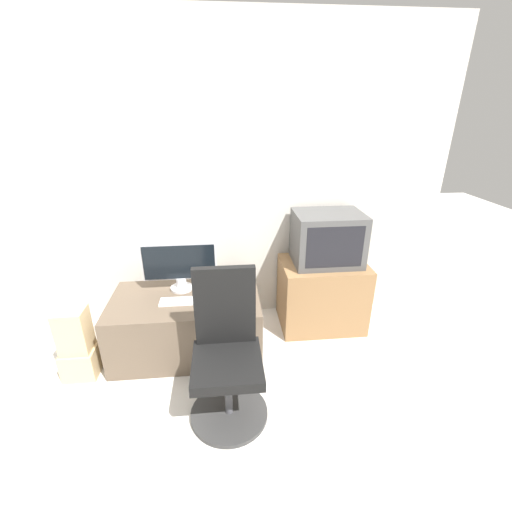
{
  "coord_description": "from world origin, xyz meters",
  "views": [
    {
      "loc": [
        0.17,
        -1.68,
        1.9
      ],
      "look_at": [
        0.43,
        0.95,
        0.75
      ],
      "focal_mm": 24.0,
      "sensor_mm": 36.0,
      "label": 1
    }
  ],
  "objects_px": {
    "mouse": "(212,300)",
    "office_chair": "(227,358)",
    "keyboard": "(183,301)",
    "main_monitor": "(180,266)",
    "crt_tv": "(327,238)",
    "cardboard_box_lower": "(82,361)"
  },
  "relations": [
    {
      "from": "mouse",
      "to": "crt_tv",
      "type": "distance_m",
      "value": 1.13
    },
    {
      "from": "keyboard",
      "to": "cardboard_box_lower",
      "type": "xyz_separation_m",
      "value": [
        -0.79,
        -0.16,
        -0.39
      ]
    },
    {
      "from": "keyboard",
      "to": "office_chair",
      "type": "height_order",
      "value": "office_chair"
    },
    {
      "from": "main_monitor",
      "to": "keyboard",
      "type": "height_order",
      "value": "main_monitor"
    },
    {
      "from": "mouse",
      "to": "crt_tv",
      "type": "relative_size",
      "value": 0.09
    },
    {
      "from": "mouse",
      "to": "keyboard",
      "type": "bearing_deg",
      "value": 175.03
    },
    {
      "from": "crt_tv",
      "to": "cardboard_box_lower",
      "type": "relative_size",
      "value": 2.37
    },
    {
      "from": "main_monitor",
      "to": "keyboard",
      "type": "xyz_separation_m",
      "value": [
        0.03,
        -0.22,
        -0.21
      ]
    },
    {
      "from": "keyboard",
      "to": "cardboard_box_lower",
      "type": "height_order",
      "value": "keyboard"
    },
    {
      "from": "crt_tv",
      "to": "cardboard_box_lower",
      "type": "distance_m",
      "value": 2.21
    },
    {
      "from": "keyboard",
      "to": "crt_tv",
      "type": "relative_size",
      "value": 0.62
    },
    {
      "from": "office_chair",
      "to": "cardboard_box_lower",
      "type": "relative_size",
      "value": 4.11
    },
    {
      "from": "office_chair",
      "to": "keyboard",
      "type": "bearing_deg",
      "value": 118.63
    },
    {
      "from": "keyboard",
      "to": "crt_tv",
      "type": "bearing_deg",
      "value": 15.85
    },
    {
      "from": "keyboard",
      "to": "main_monitor",
      "type": "bearing_deg",
      "value": 97.82
    },
    {
      "from": "mouse",
      "to": "office_chair",
      "type": "relative_size",
      "value": 0.05
    },
    {
      "from": "crt_tv",
      "to": "mouse",
      "type": "bearing_deg",
      "value": -159.84
    },
    {
      "from": "main_monitor",
      "to": "office_chair",
      "type": "distance_m",
      "value": 0.94
    },
    {
      "from": "office_chair",
      "to": "cardboard_box_lower",
      "type": "distance_m",
      "value": 1.24
    },
    {
      "from": "crt_tv",
      "to": "main_monitor",
      "type": "bearing_deg",
      "value": -173.94
    },
    {
      "from": "mouse",
      "to": "crt_tv",
      "type": "height_order",
      "value": "crt_tv"
    },
    {
      "from": "keyboard",
      "to": "cardboard_box_lower",
      "type": "relative_size",
      "value": 1.46
    }
  ]
}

